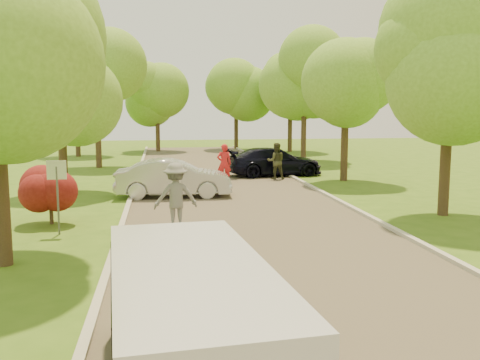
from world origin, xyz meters
TOP-DOWN VIEW (x-y plane):
  - ground at (0.00, 0.00)m, footprint 100.00×100.00m
  - road at (0.00, 8.00)m, footprint 8.00×60.00m
  - curb_left at (-4.05, 8.00)m, footprint 0.18×60.00m
  - curb_right at (4.05, 8.00)m, footprint 0.18×60.00m
  - street_sign at (-5.80, 4.00)m, footprint 0.55×0.06m
  - red_shrub at (-6.30, 5.50)m, footprint 1.70×1.70m
  - tree_l_mida at (-6.30, 1.00)m, footprint 4.71×4.60m
  - tree_l_midb at (-6.81, 12.00)m, footprint 4.30×4.20m
  - tree_l_far at (-6.39, 22.00)m, footprint 4.92×4.80m
  - tree_r_mida at (7.02, 5.00)m, footprint 5.13×5.00m
  - tree_r_midb at (6.60, 14.00)m, footprint 4.51×4.40m
  - tree_r_far at (7.23, 24.00)m, footprint 5.33×5.20m
  - tree_bg_a at (-8.78, 30.00)m, footprint 5.12×5.00m
  - tree_bg_b at (8.22, 32.00)m, footprint 5.12×5.00m
  - tree_bg_c at (-2.79, 34.00)m, footprint 4.92×4.80m
  - tree_bg_d at (4.22, 36.00)m, footprint 5.12×5.00m
  - minivan at (-2.50, -5.49)m, footprint 2.30×4.96m
  - silver_sedan at (-2.30, 10.18)m, footprint 4.84×1.90m
  - dark_sedan at (3.30, 16.45)m, footprint 5.50×2.82m
  - longboard at (-2.41, 3.56)m, footprint 0.43×1.04m
  - skateboarder at (-2.41, 3.56)m, footprint 1.37×0.92m
  - person_striped at (0.26, 13.98)m, footprint 0.72×0.49m
  - person_olive at (3.07, 14.91)m, footprint 0.97×0.79m

SIDE VIEW (x-z plane):
  - ground at x=0.00m, z-range 0.00..0.00m
  - road at x=0.00m, z-range 0.00..0.01m
  - curb_left at x=-4.05m, z-range 0.00..0.12m
  - curb_right at x=4.05m, z-range 0.00..0.12m
  - longboard at x=-2.41m, z-range 0.05..0.17m
  - dark_sedan at x=3.30m, z-range 0.00..1.53m
  - silver_sedan at x=-2.30m, z-range 0.00..1.57m
  - minivan at x=-2.50m, z-range 0.05..1.84m
  - person_olive at x=3.07m, z-range 0.00..1.89m
  - person_striped at x=0.26m, z-range 0.00..1.93m
  - red_shrub at x=-6.30m, z-range 0.12..2.07m
  - skateboarder at x=-2.41m, z-range 0.13..2.10m
  - street_sign at x=-5.80m, z-range 0.48..2.65m
  - tree_l_midb at x=-6.81m, z-range 1.28..7.89m
  - tree_r_midb at x=6.60m, z-range 1.38..8.38m
  - tree_bg_c at x=-2.79m, z-range 1.35..8.69m
  - tree_l_mida at x=-6.30m, z-range 1.48..8.87m
  - tree_bg_a at x=-8.78m, z-range 1.45..9.18m
  - tree_bg_d at x=4.22m, z-range 1.45..9.18m
  - tree_l_far at x=-6.39m, z-range 1.57..9.36m
  - tree_r_mida at x=7.02m, z-range 1.56..9.51m
  - tree_bg_b at x=8.22m, z-range 1.56..9.51m
  - tree_r_far at x=7.23m, z-range 1.66..10.00m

